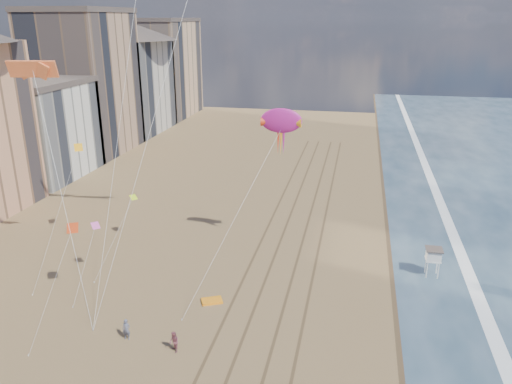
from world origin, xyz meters
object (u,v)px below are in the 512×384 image
at_px(lifeguard_stand, 434,255).
at_px(show_kite, 281,121).
at_px(kite_flyer_a, 126,329).
at_px(kite_flyer_b, 174,342).
at_px(grounded_kite, 212,301).

height_order(lifeguard_stand, show_kite, show_kite).
bearing_deg(kite_flyer_a, kite_flyer_b, -9.32).
height_order(lifeguard_stand, grounded_kite, lifeguard_stand).
bearing_deg(grounded_kite, kite_flyer_b, -121.30).
relative_size(show_kite, kite_flyer_b, 12.00).
bearing_deg(kite_flyer_b, kite_flyer_a, -142.20).
distance_m(kite_flyer_a, kite_flyer_b, 4.84).
bearing_deg(grounded_kite, kite_flyer_a, -152.48).
relative_size(grounded_kite, kite_flyer_b, 1.07).
distance_m(show_kite, kite_flyer_b, 26.07).
distance_m(lifeguard_stand, grounded_kite, 24.61).
xyz_separation_m(show_kite, kite_flyer_a, (-10.48, -19.50, -15.26)).
relative_size(lifeguard_stand, grounded_kite, 1.59).
xyz_separation_m(lifeguard_stand, kite_flyer_a, (-27.89, -17.66, -1.53)).
xyz_separation_m(grounded_kite, kite_flyer_b, (-0.85, -8.27, 0.84)).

